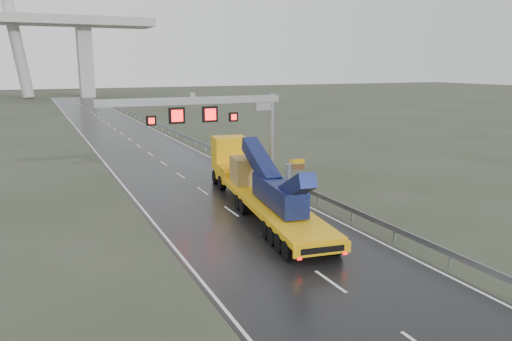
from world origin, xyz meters
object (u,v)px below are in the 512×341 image
sign_gantry (218,115)px  striped_barrier (272,177)px  heavy_haul_truck (254,179)px  exit_sign_pair (297,167)px

sign_gantry → striped_barrier: bearing=-26.7°
sign_gantry → heavy_haul_truck: 7.97m
exit_sign_pair → sign_gantry: bearing=156.7°
sign_gantry → exit_sign_pair: sign_gantry is taller
heavy_haul_truck → exit_sign_pair: bearing=42.0°
heavy_haul_truck → sign_gantry: bearing=97.5°
sign_gantry → striped_barrier: size_ratio=12.49×
striped_barrier → exit_sign_pair: bearing=-35.6°
exit_sign_pair → striped_barrier: (-1.60, 1.26, -0.93)m
heavy_haul_truck → exit_sign_pair: heavy_haul_truck is taller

